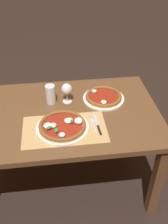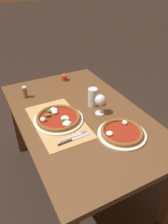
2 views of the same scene
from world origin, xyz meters
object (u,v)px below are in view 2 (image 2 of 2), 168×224
(pizza_near, at_px, (59,118))
(pint_glass, at_px, (93,98))
(knife, at_px, (74,139))
(pepper_shaker, at_px, (25,92))
(pizza_far, at_px, (122,132))
(votive_candle, at_px, (64,78))
(fork, at_px, (74,136))
(wine_glass, at_px, (100,101))

(pizza_near, height_order, pint_glass, pint_glass)
(knife, relative_size, pepper_shaker, 2.22)
(pizza_far, relative_size, votive_candle, 4.37)
(votive_candle, bearing_deg, pint_glass, 2.05)
(pizza_far, xyz_separation_m, fork, (-0.12, -0.28, -0.01))
(pint_glass, xyz_separation_m, fork, (0.27, -0.29, -0.06))
(fork, distance_m, pepper_shaker, 0.65)
(pizza_near, relative_size, fork, 1.73)
(pizza_far, height_order, wine_glass, wine_glass)
(wine_glass, height_order, pepper_shaker, wine_glass)
(pizza_far, distance_m, fork, 0.31)
(wine_glass, distance_m, fork, 0.34)
(votive_candle, relative_size, pepper_shaker, 0.74)
(knife, distance_m, pepper_shaker, 0.68)
(pint_glass, distance_m, pepper_shaker, 0.56)
(pizza_near, relative_size, votive_candle, 4.82)
(wine_glass, bearing_deg, votive_candle, -178.86)
(knife, bearing_deg, wine_glass, 121.08)
(pint_glass, xyz_separation_m, pepper_shaker, (-0.36, -0.43, -0.02))
(wine_glass, height_order, fork, wine_glass)
(knife, bearing_deg, pint_glass, 134.70)
(fork, xyz_separation_m, votive_candle, (-0.78, 0.27, 0.02))
(wine_glass, distance_m, votive_candle, 0.64)
(pizza_far, bearing_deg, pepper_shaker, -150.90)
(pizza_near, distance_m, wine_glass, 0.32)
(wine_glass, relative_size, fork, 0.77)
(wine_glass, height_order, votive_candle, wine_glass)
(wine_glass, relative_size, votive_candle, 2.15)
(pizza_near, xyz_separation_m, votive_candle, (-0.58, 0.29, 0.00))
(fork, bearing_deg, pizza_far, 66.42)
(votive_candle, bearing_deg, fork, -19.20)
(knife, xyz_separation_m, pepper_shaker, (-0.66, -0.13, 0.04))
(pizza_far, relative_size, pepper_shaker, 3.24)
(pizza_far, height_order, pepper_shaker, pepper_shaker)
(fork, relative_size, pepper_shaker, 2.07)
(pizza_near, distance_m, pepper_shaker, 0.45)
(pizza_far, bearing_deg, pint_glass, 179.01)
(wine_glass, bearing_deg, pint_glass, 177.25)
(wine_glass, xyz_separation_m, knife, (0.18, -0.30, -0.10))
(fork, xyz_separation_m, knife, (0.03, -0.01, 0.00))
(pizza_near, distance_m, pint_glass, 0.32)
(pint_glass, bearing_deg, votive_candle, -177.95)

